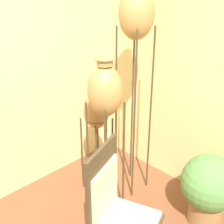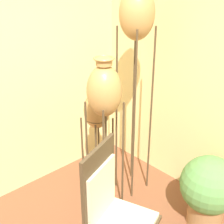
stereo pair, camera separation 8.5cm
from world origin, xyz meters
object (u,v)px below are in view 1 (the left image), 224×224
at_px(vase_stand_short, 96,112).
at_px(potted_plant, 210,187).
at_px(vase_stand_medium, 105,93).
at_px(chair, 116,208).
at_px(vase_stand_tall, 136,18).

xyz_separation_m(vase_stand_short, potted_plant, (0.41, -1.16, -0.55)).
relative_size(vase_stand_medium, chair, 1.45).
distance_m(vase_stand_medium, chair, 0.98).
distance_m(vase_stand_tall, potted_plant, 1.75).
distance_m(vase_stand_tall, vase_stand_short, 1.02).
bearing_deg(vase_stand_tall, chair, -144.97).
distance_m(vase_stand_short, potted_plant, 1.35).
distance_m(vase_stand_tall, chair, 1.69).
height_order(vase_stand_tall, vase_stand_medium, vase_stand_tall).
height_order(vase_stand_medium, vase_stand_short, vase_stand_medium).
bearing_deg(vase_stand_short, potted_plant, -70.73).
bearing_deg(vase_stand_medium, chair, -126.75).
relative_size(vase_stand_medium, vase_stand_short, 1.31).
xyz_separation_m(vase_stand_medium, potted_plant, (0.59, -0.82, -0.91)).
height_order(vase_stand_tall, potted_plant, vase_stand_tall).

